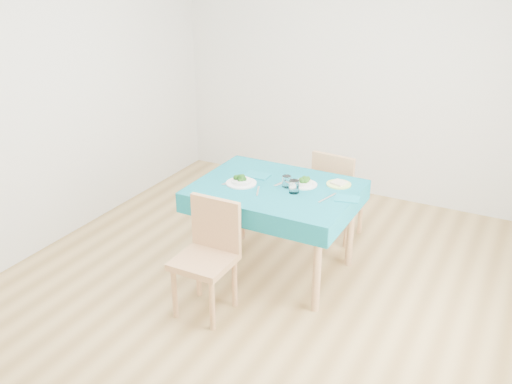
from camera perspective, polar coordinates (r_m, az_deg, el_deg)
The scene contains 16 objects.
room_shell at distance 3.96m, azimuth 0.00°, elevation 6.61°, with size 4.02×4.52×2.73m.
table at distance 4.62m, azimuth 1.93°, elevation -3.77°, with size 1.24×0.94×0.76m, color #0A5F6E.
chair_near at distance 4.07m, azimuth -5.28°, elevation -6.08°, with size 0.40×0.43×0.99m, color tan.
chair_far at distance 5.18m, azimuth 8.39°, elevation 0.48°, with size 0.39×0.43×0.98m, color tan.
bowl_near at distance 4.50m, azimuth -1.49°, elevation 1.26°, with size 0.24×0.24×0.07m, color white, non-canonical shape.
bowl_far at distance 4.48m, azimuth 4.85°, elevation 1.04°, with size 0.21×0.21×0.06m, color white, non-canonical shape.
fork_near at distance 4.55m, azimuth -2.51°, elevation 1.05°, with size 0.03×0.19×0.00m, color silver.
knife_near at distance 4.37m, azimuth 0.19°, elevation 0.11°, with size 0.01×0.19×0.00m, color silver.
fork_far at distance 4.53m, azimuth 2.66°, elevation 0.94°, with size 0.03×0.19×0.00m, color silver.
knife_far at distance 4.29m, azimuth 7.15°, elevation -0.59°, with size 0.02×0.22×0.00m, color silver.
napkin_near at distance 4.66m, azimuth 0.11°, elevation 1.68°, with size 0.20×0.14×0.01m, color #0E6A79.
napkin_far at distance 4.29m, azimuth 9.09°, elevation -0.67°, with size 0.18×0.13×0.01m, color #0E6A79.
tumbler_center at distance 4.44m, azimuth 3.08°, elevation 1.06°, with size 0.07×0.07×0.09m, color white.
tumbler_side at distance 4.34m, azimuth 3.83°, elevation 0.54°, with size 0.08×0.08×0.10m, color white.
side_plate at distance 4.54m, azimuth 8.28°, elevation 0.78°, with size 0.20×0.20×0.01m, color #BFDF6C.
bread_slice at distance 4.53m, azimuth 8.29°, elevation 0.92°, with size 0.10×0.10×0.02m, color beige.
Camera 1 is at (1.76, -3.35, 2.52)m, focal length 40.00 mm.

